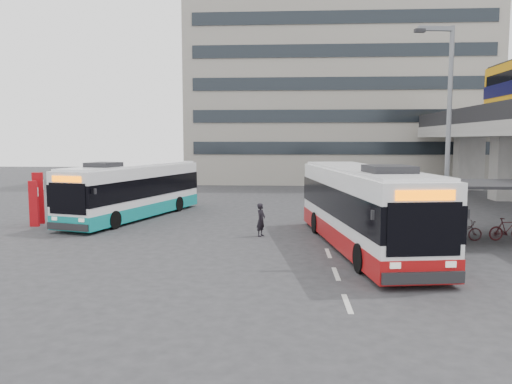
# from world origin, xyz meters

# --- Properties ---
(ground) EXTENTS (120.00, 120.00, 0.00)m
(ground) POSITION_xyz_m (0.00, 0.00, 0.00)
(ground) COLOR #28282B
(ground) RESTS_ON ground
(bike_shelter) EXTENTS (10.00, 4.00, 2.54)m
(bike_shelter) POSITION_xyz_m (8.50, 3.00, 1.52)
(bike_shelter) COLOR #595B60
(bike_shelter) RESTS_ON ground
(office_block) EXTENTS (30.00, 15.00, 25.00)m
(office_block) POSITION_xyz_m (6.00, 36.00, 12.50)
(office_block) COLOR gray
(office_block) RESTS_ON ground
(road_markings) EXTENTS (0.15, 7.60, 0.01)m
(road_markings) POSITION_xyz_m (2.50, -3.00, 0.01)
(road_markings) COLOR beige
(road_markings) RESTS_ON ground
(bus_main) EXTENTS (4.28, 12.12, 3.51)m
(bus_main) POSITION_xyz_m (3.94, 1.11, 1.63)
(bus_main) COLOR white
(bus_main) RESTS_ON ground
(bus_teal) EXTENTS (5.35, 11.18, 3.24)m
(bus_teal) POSITION_xyz_m (-7.67, 8.34, 1.50)
(bus_teal) COLOR white
(bus_teal) RESTS_ON ground
(pedestrian) EXTENTS (0.56, 0.65, 1.52)m
(pedestrian) POSITION_xyz_m (-0.28, 3.28, 0.76)
(pedestrian) COLOR black
(pedestrian) RESTS_ON ground
(lamp_post) EXTENTS (1.48, 0.38, 8.44)m
(lamp_post) POSITION_xyz_m (6.66, -0.39, 4.81)
(lamp_post) COLOR #595B60
(lamp_post) RESTS_ON ground
(sign_totem_mid) EXTENTS (0.50, 0.17, 2.33)m
(sign_totem_mid) POSITION_xyz_m (-11.89, 5.19, 1.20)
(sign_totem_mid) COLOR #A50A10
(sign_totem_mid) RESTS_ON ground
(sign_totem_north) EXTENTS (0.57, 0.32, 2.70)m
(sign_totem_north) POSITION_xyz_m (-12.06, 6.01, 1.39)
(sign_totem_north) COLOR #A50A10
(sign_totem_north) RESTS_ON ground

